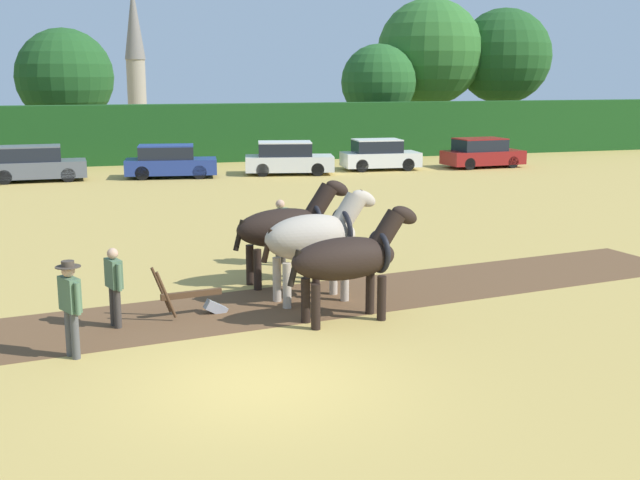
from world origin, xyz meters
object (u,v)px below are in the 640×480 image
at_px(farmer_at_plow, 114,282).
at_px(parked_car_center_left, 35,164).
at_px(farmer_onlooker_left, 70,301).
at_px(tree_left, 65,77).
at_px(farmer_beside_team, 280,227).
at_px(parked_car_center_right, 288,159).
at_px(draft_horse_trail_left, 288,227).
at_px(parked_car_right, 379,155).
at_px(tree_center, 430,52).
at_px(church_spire, 135,50).
at_px(tree_center_left, 379,82).
at_px(plow, 197,300).
at_px(parked_car_far_right, 482,153).
at_px(parked_car_center, 170,162).
at_px(draft_horse_lead_left, 349,258).
at_px(draft_horse_lead_right, 315,237).
at_px(tree_center_right, 504,56).

xyz_separation_m(farmer_at_plow, parked_car_center_left, (-2.49, 23.12, -0.11)).
relative_size(farmer_at_plow, farmer_onlooker_left, 0.91).
distance_m(tree_left, farmer_beside_team, 32.25).
bearing_deg(farmer_onlooker_left, parked_car_center_right, 41.73).
relative_size(draft_horse_trail_left, farmer_beside_team, 1.74).
relative_size(farmer_beside_team, parked_car_center_right, 0.37).
xyz_separation_m(farmer_onlooker_left, parked_car_right, (14.81, 24.37, -0.24)).
xyz_separation_m(tree_left, tree_center, (23.53, -0.09, 1.62)).
bearing_deg(church_spire, tree_center_left, -72.50).
bearing_deg(farmer_beside_team, plow, -78.65).
bearing_deg(tree_center, church_spire, 114.11).
distance_m(tree_center_left, parked_car_center_left, 23.35).
relative_size(plow, farmer_onlooker_left, 0.90).
bearing_deg(plow, tree_center_left, 55.82).
relative_size(tree_left, farmer_beside_team, 4.47).
bearing_deg(farmer_at_plow, farmer_beside_team, 25.15).
bearing_deg(farmer_onlooker_left, church_spire, 59.35).
xyz_separation_m(plow, parked_car_far_right, (17.94, 22.06, 0.42)).
bearing_deg(tree_center, parked_car_center, -145.67).
relative_size(tree_center, parked_car_center, 2.23).
relative_size(draft_horse_trail_left, farmer_onlooker_left, 1.72).
distance_m(draft_horse_trail_left, parked_car_far_right, 25.46).
distance_m(draft_horse_lead_left, farmer_at_plow, 4.51).
bearing_deg(draft_horse_trail_left, parked_car_center_left, 99.21).
bearing_deg(parked_car_center_left, draft_horse_lead_right, -74.72).
distance_m(tree_center, farmer_at_plow, 42.39).
relative_size(tree_center_right, draft_horse_lead_right, 3.40).
bearing_deg(plow, parked_car_center_right, 63.20).
height_order(tree_center, plow, tree_center).
distance_m(tree_center, draft_horse_lead_right, 39.69).
height_order(farmer_at_plow, parked_car_right, parked_car_right).
height_order(plow, parked_car_center_right, parked_car_center_right).
relative_size(draft_horse_lead_right, farmer_beside_team, 1.62).
relative_size(parked_car_center, parked_car_far_right, 1.04).
bearing_deg(draft_horse_lead_right, draft_horse_lead_left, -89.61).
height_order(tree_left, parked_car_far_right, tree_left).
height_order(tree_center_right, draft_horse_lead_right, tree_center_right).
height_order(tree_center, tree_center_right, tree_center).
bearing_deg(parked_car_far_right, tree_center, 74.47).
bearing_deg(tree_center_right, parked_car_far_right, -122.64).
height_order(farmer_beside_team, farmer_onlooker_left, farmer_onlooker_left).
relative_size(farmer_beside_team, parked_car_center_left, 0.38).
bearing_deg(draft_horse_trail_left, parked_car_center, 83.35).
bearing_deg(church_spire, parked_car_far_right, -74.63).
xyz_separation_m(plow, farmer_beside_team, (2.64, 3.78, 0.66)).
xyz_separation_m(farmer_beside_team, farmer_onlooker_left, (-5.03, -5.61, 0.02)).
distance_m(parked_car_center, parked_car_right, 10.54).
xyz_separation_m(plow, farmer_at_plow, (-1.60, -0.30, 0.57)).
height_order(parked_car_center, parked_car_right, parked_car_right).
height_order(farmer_onlooker_left, parked_car_far_right, farmer_onlooker_left).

